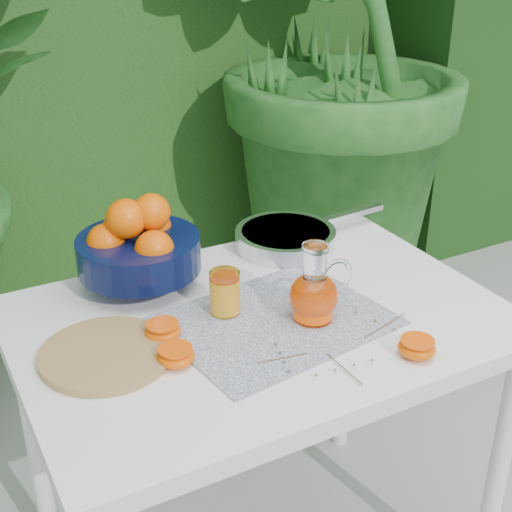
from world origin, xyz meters
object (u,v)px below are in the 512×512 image
fruit_bowl (138,246)px  white_table (260,348)px  cutting_board (106,354)px  saute_pan (287,237)px  juice_pitcher (315,293)px

fruit_bowl → white_table: bearing=-54.5°
white_table → cutting_board: size_ratio=3.96×
white_table → cutting_board: (-0.33, 0.00, 0.09)m
white_table → fruit_bowl: size_ratio=3.09×
cutting_board → saute_pan: 0.61m
cutting_board → fruit_bowl: (0.16, 0.24, 0.09)m
fruit_bowl → juice_pitcher: (0.26, -0.31, -0.04)m
fruit_bowl → juice_pitcher: 0.41m
cutting_board → juice_pitcher: size_ratio=1.51×
cutting_board → juice_pitcher: 0.43m
cutting_board → fruit_bowl: bearing=57.0°
fruit_bowl → saute_pan: 0.40m
juice_pitcher → saute_pan: juice_pitcher is taller
cutting_board → fruit_bowl: fruit_bowl is taller
cutting_board → white_table: bearing=-0.5°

